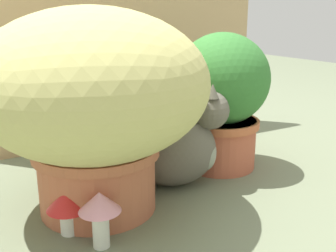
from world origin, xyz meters
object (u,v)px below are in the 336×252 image
Objects in this scene: leafy_planter at (222,96)px; cat at (177,145)px; mushroom_ornament_red at (68,203)px; grass_planter at (94,96)px; mushroom_ornament_pink at (100,208)px.

leafy_planter reaches higher than cat.
cat reaches higher than mushroom_ornament_red.
mushroom_ornament_red is (-0.36, -0.11, -0.04)m from cat.
grass_planter is 1.30× the size of leafy_planter.
cat is at bearing 5.52° from grass_planter.
mushroom_ornament_pink is at bearing -153.10° from leafy_planter.
mushroom_ornament_red is at bearing -162.60° from cat.
cat reaches higher than mushroom_ornament_pink.
leafy_planter is at bearing 17.13° from mushroom_ornament_red.
mushroom_ornament_pink is at bearing -108.71° from grass_planter.
grass_planter reaches higher than cat.
leafy_planter is at bearing 10.54° from grass_planter.
leafy_planter is (0.45, 0.08, -0.06)m from grass_planter.
mushroom_ornament_red is (-0.10, -0.09, -0.22)m from grass_planter.
cat is at bearing -163.35° from leafy_planter.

